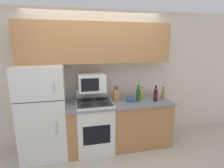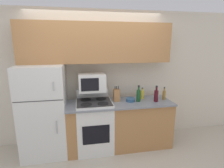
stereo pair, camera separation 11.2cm
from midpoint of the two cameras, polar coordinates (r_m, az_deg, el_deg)
The scene contains 13 objects.
ground_plane at distance 3.30m, azimuth -4.01°, elevation -22.69°, with size 12.00×12.00×0.00m, color beige.
wall_back at distance 3.46m, azimuth -6.16°, elevation 2.08°, with size 8.00×0.05×2.55m.
lower_cabinets at distance 3.39m, azimuth 1.46°, elevation -12.90°, with size 1.92×0.65×0.89m.
refrigerator at distance 3.26m, azimuth -22.34°, elevation -8.35°, with size 0.75×0.71×1.59m.
upper_cabinets at distance 3.20m, azimuth -6.03°, elevation 13.17°, with size 2.67×0.34×0.70m.
stove at distance 3.30m, azimuth -6.70°, elevation -13.16°, with size 0.63×0.63×1.08m.
microwave at distance 3.16m, azimuth -7.63°, elevation 0.46°, with size 0.47×0.35×0.32m.
knife_block at distance 3.24m, azimuth 0.43°, elevation -3.61°, with size 0.11×0.11×0.29m.
bowl at distance 3.26m, azimuth 4.98°, elevation -5.05°, with size 0.18×0.18×0.06m.
bottle_vinegar at distance 3.49m, azimuth 15.44°, elevation -3.21°, with size 0.06×0.06×0.24m.
bottle_wine_green at distance 3.27m, azimuth 7.57°, elevation -3.53°, with size 0.08×0.08×0.30m.
bottle_cooking_spray at distance 3.44m, azimuth 8.72°, elevation -3.28°, with size 0.06×0.06×0.22m.
bottle_wine_red at distance 3.32m, azimuth 13.11°, elevation -3.50°, with size 0.08×0.08×0.30m.
Camera 1 is at (-0.43, -2.65, 1.93)m, focal length 28.00 mm.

